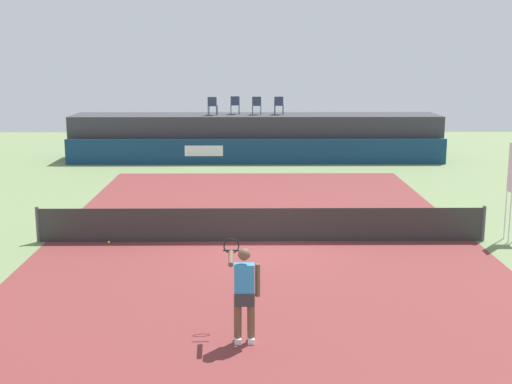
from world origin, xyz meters
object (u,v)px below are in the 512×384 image
(spectator_chair_right, at_px, (279,105))
(spectator_chair_far_left, at_px, (212,105))
(net_post_near, at_px, (38,225))
(net_post_far, at_px, (483,223))
(tennis_ball, at_px, (109,242))
(spectator_chair_center, at_px, (257,105))
(spectator_chair_left, at_px, (235,104))
(tennis_player, at_px, (244,291))

(spectator_chair_right, bearing_deg, spectator_chair_far_left, -175.49)
(spectator_chair_far_left, height_order, net_post_near, spectator_chair_far_left)
(net_post_far, bearing_deg, tennis_ball, -178.99)
(spectator_chair_center, xyz_separation_m, tennis_ball, (-4.25, -15.37, -2.66))
(spectator_chair_left, relative_size, tennis_ball, 13.06)
(net_post_far, xyz_separation_m, tennis_ball, (-10.41, -0.18, -0.46))
(spectator_chair_far_left, height_order, tennis_ball, spectator_chair_far_left)
(spectator_chair_right, xyz_separation_m, tennis_ball, (-5.35, -15.39, -2.66))
(spectator_chair_right, height_order, tennis_player, spectator_chair_right)
(spectator_chair_center, relative_size, tennis_player, 0.50)
(spectator_chair_left, distance_m, tennis_player, 22.27)
(net_post_far, bearing_deg, spectator_chair_right, 108.43)
(spectator_chair_center, bearing_deg, net_post_near, -112.34)
(spectator_chair_center, bearing_deg, net_post_far, -67.91)
(spectator_chair_right, xyz_separation_m, net_post_near, (-7.33, -15.21, -2.19))
(spectator_chair_right, relative_size, tennis_player, 0.50)
(spectator_chair_left, bearing_deg, net_post_near, -108.47)
(spectator_chair_far_left, distance_m, tennis_player, 21.81)
(tennis_player, relative_size, tennis_ball, 26.03)
(spectator_chair_right, distance_m, tennis_player, 22.06)
(spectator_chair_center, relative_size, tennis_ball, 13.06)
(spectator_chair_far_left, distance_m, net_post_far, 17.25)
(spectator_chair_far_left, xyz_separation_m, net_post_near, (-4.08, -14.95, -2.19))
(spectator_chair_center, xyz_separation_m, net_post_far, (6.16, -15.18, -2.19))
(net_post_far, distance_m, tennis_player, 9.45)
(net_post_far, bearing_deg, tennis_player, -134.61)
(spectator_chair_center, bearing_deg, spectator_chair_left, 164.81)
(tennis_ball, bearing_deg, net_post_near, 174.69)
(spectator_chair_center, height_order, tennis_ball, spectator_chair_center)
(tennis_ball, bearing_deg, tennis_player, -59.94)
(spectator_chair_far_left, bearing_deg, net_post_near, -105.26)
(spectator_chair_right, height_order, net_post_near, spectator_chair_right)
(spectator_chair_far_left, distance_m, spectator_chair_left, 1.21)
(spectator_chair_left, height_order, tennis_player, spectator_chair_left)
(spectator_chair_far_left, bearing_deg, tennis_player, -85.55)
(net_post_near, distance_m, net_post_far, 12.40)
(spectator_chair_far_left, relative_size, net_post_far, 0.89)
(spectator_chair_left, relative_size, net_post_near, 0.89)
(spectator_chair_center, height_order, tennis_player, spectator_chair_center)
(net_post_far, relative_size, tennis_player, 0.56)
(net_post_far, bearing_deg, spectator_chair_center, 112.09)
(spectator_chair_center, distance_m, spectator_chair_right, 1.09)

